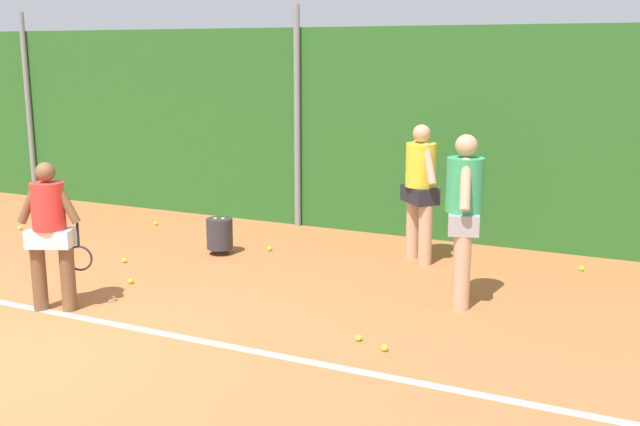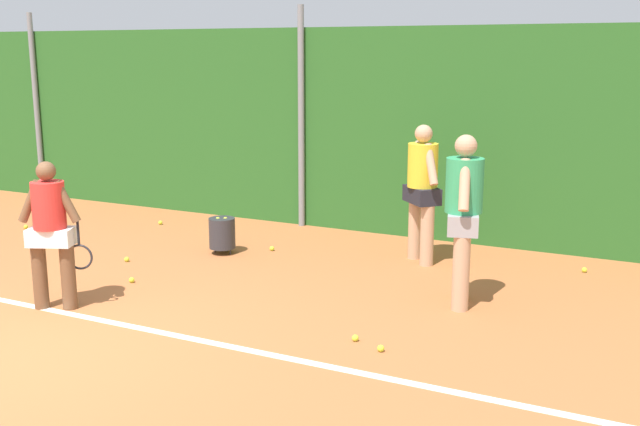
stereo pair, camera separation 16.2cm
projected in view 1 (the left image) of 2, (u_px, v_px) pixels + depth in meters
The scene contains 17 objects.
ground_plane at pixel (132, 301), 8.43m from camera, with size 30.09×30.09×0.00m, color #B76638.
hedge_fence_backdrop at pixel (302, 128), 11.89m from camera, with size 19.56×0.25×3.09m, color #286023.
fence_post_left at pixel (28, 107), 14.06m from camera, with size 0.10×0.10×3.43m, color gray.
fence_post_center at pixel (297, 118), 11.70m from camera, with size 0.10×0.10×3.43m, color gray.
court_baseline_paint at pixel (91, 319), 7.85m from camera, with size 14.29×0.10×0.01m, color white.
player_foreground_near at pixel (50, 229), 7.97m from camera, with size 0.69×0.44×1.62m.
player_midcourt at pixel (464, 211), 8.14m from camera, with size 0.46×0.81×1.88m.
player_backcourt_far at pixel (420, 186), 9.82m from camera, with size 0.60×0.60×1.82m.
ball_hopper at pixel (220, 233), 10.33m from camera, with size 0.36×0.36×0.51m.
tennis_ball_0 at pixel (20, 228), 11.75m from camera, with size 0.07×0.07×0.07m, color #CCDB33.
tennis_ball_1 at pixel (124, 260), 9.95m from camera, with size 0.07×0.07×0.07m, color #CCDB33.
tennis_ball_2 at pixel (582, 268), 9.58m from camera, with size 0.07×0.07×0.07m, color #CCDB33.
tennis_ball_3 at pixel (269, 249), 10.53m from camera, with size 0.07×0.07×0.07m, color #CCDB33.
tennis_ball_4 at pixel (156, 223), 12.08m from camera, with size 0.07×0.07×0.07m, color #CCDB33.
tennis_ball_6 at pixel (358, 338), 7.27m from camera, with size 0.07×0.07×0.07m, color #CCDB33.
tennis_ball_8 at pixel (384, 348), 7.02m from camera, with size 0.07×0.07×0.07m, color #CCDB33.
tennis_ball_9 at pixel (130, 281), 9.06m from camera, with size 0.07×0.07×0.07m, color #CCDB33.
Camera 1 is at (5.35, -4.57, 2.76)m, focal length 42.25 mm.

